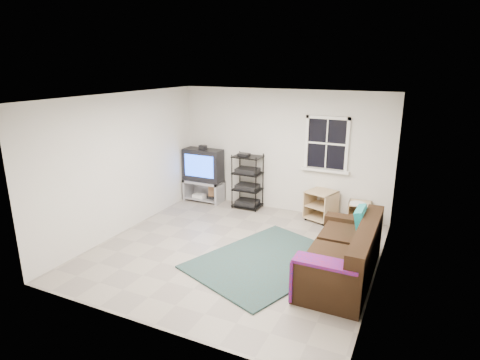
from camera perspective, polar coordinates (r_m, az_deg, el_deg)
The scene contains 8 objects.
room at distance 8.27m, azimuth 12.19°, elevation 4.58°, with size 4.60×4.62×4.60m.
tv_unit at distance 9.26m, azimuth -5.20°, elevation 1.34°, with size 0.90×0.45×1.32m.
av_rack at distance 8.82m, azimuth 1.08°, elevation -0.68°, with size 0.61×0.44×1.22m.
side_table_left at distance 8.37m, azimuth 11.59°, elevation -3.40°, with size 0.66×0.66×0.62m.
side_table_right at distance 8.28m, azimuth 16.61°, elevation -4.38°, with size 0.46×0.47×0.50m.
sofa at distance 6.26m, azimuth 14.54°, elevation -10.56°, with size 0.92×2.07×0.95m.
shag_rug at distance 6.66m, azimuth 3.79°, elevation -11.41°, with size 1.73×2.38×0.03m, color #312216.
paper_bag at distance 9.35m, azimuth -3.46°, elevation -1.68°, with size 0.31×0.20×0.44m, color olive.
Camera 1 is at (2.77, -5.64, 3.11)m, focal length 30.00 mm.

